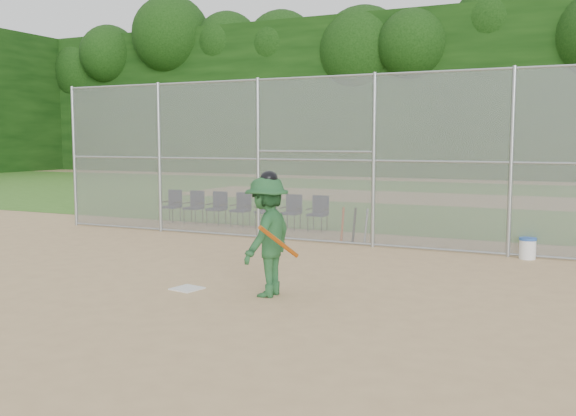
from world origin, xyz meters
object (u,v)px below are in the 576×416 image
at_px(water_cooler, 528,248).
at_px(home_plate, 187,289).
at_px(batter_at_plate, 267,236).
at_px(chair_0, 171,206).

bearing_deg(water_cooler, home_plate, -132.54).
relative_size(home_plate, water_cooler, 0.98).
relative_size(home_plate, batter_at_plate, 0.22).
distance_m(water_cooler, chair_0, 10.57).
relative_size(water_cooler, chair_0, 0.47).
bearing_deg(home_plate, batter_at_plate, 7.21).
height_order(batter_at_plate, water_cooler, batter_at_plate).
distance_m(batter_at_plate, water_cooler, 6.24).
bearing_deg(home_plate, water_cooler, 47.46).
bearing_deg(home_plate, chair_0, 127.08).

